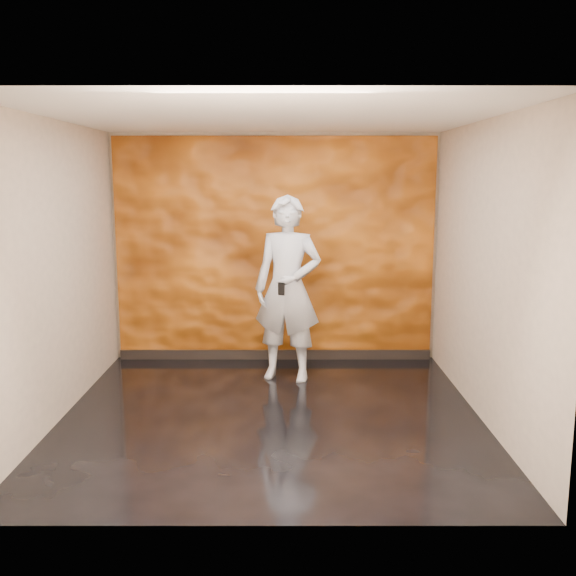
% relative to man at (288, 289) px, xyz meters
% --- Properties ---
extents(room, '(4.02, 4.02, 2.81)m').
position_rel_man_xyz_m(room, '(-0.16, -1.16, 0.36)').
color(room, black).
rests_on(room, ground).
extents(feature_wall, '(3.90, 0.06, 2.75)m').
position_rel_man_xyz_m(feature_wall, '(-0.16, 0.80, 0.34)').
color(feature_wall, orange).
rests_on(feature_wall, ground).
extents(baseboard, '(3.90, 0.04, 0.12)m').
position_rel_man_xyz_m(baseboard, '(-0.16, 0.76, -0.98)').
color(baseboard, black).
rests_on(baseboard, ground).
extents(man, '(0.86, 0.67, 2.08)m').
position_rel_man_xyz_m(man, '(0.00, 0.00, 0.00)').
color(man, '#A8ADB9').
rests_on(man, ground).
extents(phone, '(0.07, 0.04, 0.14)m').
position_rel_man_xyz_m(phone, '(-0.07, -0.31, 0.05)').
color(phone, black).
rests_on(phone, man).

